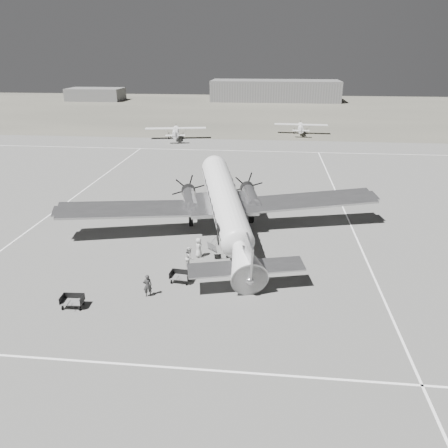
{
  "coord_description": "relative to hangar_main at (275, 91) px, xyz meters",
  "views": [
    {
      "loc": [
        3.99,
        -32.14,
        15.47
      ],
      "look_at": [
        0.48,
        1.16,
        2.2
      ],
      "focal_mm": 35.0,
      "sensor_mm": 36.0,
      "label": 1
    }
  ],
  "objects": [
    {
      "name": "taxi_line_left",
      "position": [
        -23.0,
        -110.0,
        -3.29
      ],
      "size": [
        0.15,
        60.0,
        0.01
      ],
      "primitive_type": "cube",
      "color": "white",
      "rests_on": "ground"
    },
    {
      "name": "light_plane_right",
      "position": [
        5.0,
        -62.97,
        -2.2
      ],
      "size": [
        11.01,
        9.11,
        2.2
      ],
      "primitive_type": null,
      "rotation": [
        0.0,
        0.0,
        -0.05
      ],
      "color": "silver",
      "rests_on": "ground"
    },
    {
      "name": "hangar_main",
      "position": [
        0.0,
        0.0,
        0.0
      ],
      "size": [
        42.0,
        14.0,
        6.6
      ],
      "color": "slate",
      "rests_on": "ground"
    },
    {
      "name": "taxi_line_horizon",
      "position": [
        -5.0,
        -80.0,
        -3.29
      ],
      "size": [
        90.0,
        0.15,
        0.01
      ],
      "primitive_type": "cube",
      "color": "white",
      "rests_on": "ground"
    },
    {
      "name": "dc3_airliner",
      "position": [
        -4.52,
        -116.84,
        -0.47
      ],
      "size": [
        33.97,
        27.49,
        5.66
      ],
      "primitive_type": null,
      "rotation": [
        0.0,
        0.0,
        0.26
      ],
      "color": "#BCBCBF",
      "rests_on": "ground"
    },
    {
      "name": "grass_infield",
      "position": [
        -5.0,
        -25.0,
        -3.3
      ],
      "size": [
        260.0,
        90.0,
        0.01
      ],
      "primitive_type": "cube",
      "color": "#646154",
      "rests_on": "ground"
    },
    {
      "name": "passenger",
      "position": [
        -6.37,
        -120.67,
        -2.49
      ],
      "size": [
        0.57,
        0.83,
        1.63
      ],
      "primitive_type": "imported",
      "rotation": [
        0.0,
        0.0,
        1.64
      ],
      "color": "#B9B9B7",
      "rests_on": "ground"
    },
    {
      "name": "ground",
      "position": [
        -5.0,
        -120.0,
        -3.3
      ],
      "size": [
        260.0,
        260.0,
        0.0
      ],
      "primitive_type": "plane",
      "color": "slate",
      "rests_on": "ground"
    },
    {
      "name": "ground_crew",
      "position": [
        -8.83,
        -127.06,
        -2.49
      ],
      "size": [
        0.69,
        0.58,
        1.62
      ],
      "primitive_type": "imported",
      "rotation": [
        0.0,
        0.0,
        3.53
      ],
      "color": "#2F2F2F",
      "rests_on": "ground"
    },
    {
      "name": "baggage_cart_near",
      "position": [
        -7.05,
        -124.95,
        -2.88
      ],
      "size": [
        1.57,
        1.19,
        0.83
      ],
      "primitive_type": null,
      "rotation": [
        0.0,
        0.0,
        -0.1
      ],
      "color": "#5F5F5F",
      "rests_on": "ground"
    },
    {
      "name": "taxi_line_near",
      "position": [
        -5.0,
        -134.0,
        -3.29
      ],
      "size": [
        60.0,
        0.15,
        0.01
      ],
      "primitive_type": "cube",
      "color": "white",
      "rests_on": "ground"
    },
    {
      "name": "ramp_agent",
      "position": [
        -6.75,
        -122.7,
        -2.42
      ],
      "size": [
        0.68,
        0.86,
        1.76
      ],
      "primitive_type": "imported",
      "rotation": [
        0.0,
        0.0,
        1.58
      ],
      "color": "beige",
      "rests_on": "ground"
    },
    {
      "name": "taxi_line_right",
      "position": [
        7.0,
        -120.0,
        -3.29
      ],
      "size": [
        0.15,
        80.0,
        0.01
      ],
      "primitive_type": "cube",
      "color": "white",
      "rests_on": "ground"
    },
    {
      "name": "light_plane_left",
      "position": [
        -18.68,
        -71.0,
        -2.11
      ],
      "size": [
        13.02,
        11.29,
        2.38
      ],
      "primitive_type": null,
      "rotation": [
        0.0,
        0.0,
        0.19
      ],
      "color": "silver",
      "rests_on": "ground"
    },
    {
      "name": "shed_secondary",
      "position": [
        -60.0,
        -5.0,
        -1.3
      ],
      "size": [
        18.0,
        10.0,
        4.0
      ],
      "primitive_type": "cube",
      "color": "#5F5F5F",
      "rests_on": "ground"
    },
    {
      "name": "baggage_cart_far",
      "position": [
        -13.32,
        -128.94,
        -2.88
      ],
      "size": [
        1.53,
        1.12,
        0.83
      ],
      "primitive_type": null,
      "rotation": [
        0.0,
        0.0,
        0.05
      ],
      "color": "#5F5F5F",
      "rests_on": "ground"
    }
  ]
}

